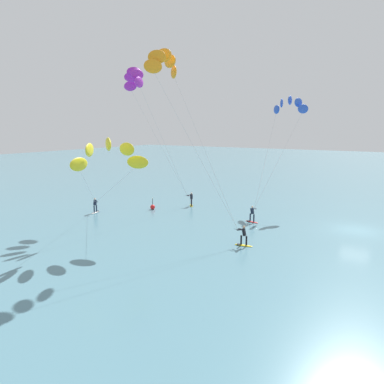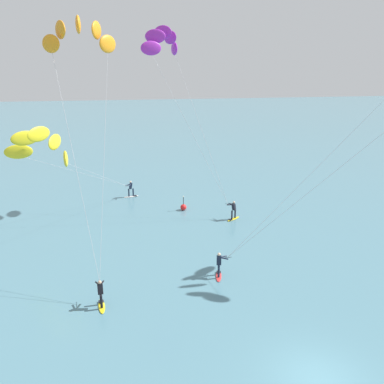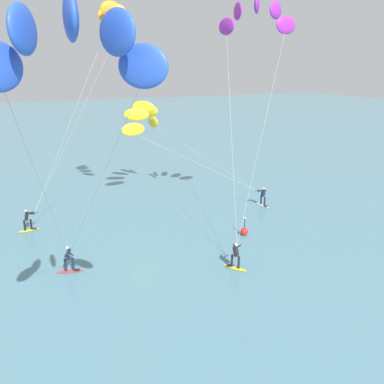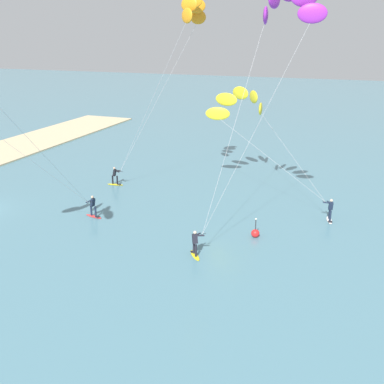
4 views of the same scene
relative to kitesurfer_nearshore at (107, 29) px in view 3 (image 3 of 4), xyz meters
name	(u,v)px [view 3 (image 3 of 4)]	position (x,y,z in m)	size (l,w,h in m)	color
kitesurfer_nearshore	(107,29)	(0.00, 0.00, 0.00)	(4.66, 8.85, 15.87)	yellow
kitesurfer_mid_water	(73,69)	(19.01, -4.34, -2.48)	(12.66, 4.49, 13.27)	red
kitesurfer_far_out	(147,119)	(-3.53, 3.64, -6.98)	(10.08, 11.48, 8.68)	white
kitesurfer_downwind	(255,25)	(6.06, 8.40, -0.01)	(8.13, 6.85, 15.86)	yellow
marker_buoy	(244,231)	(7.30, 7.58, -13.77)	(0.56, 0.56, 1.38)	red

